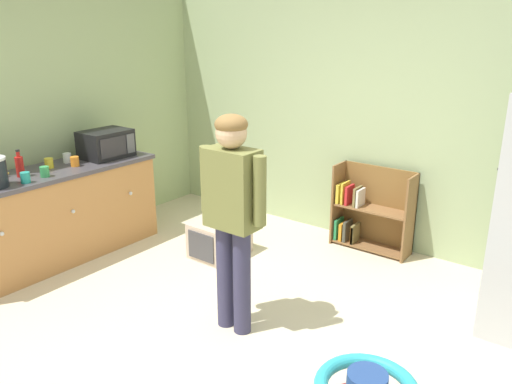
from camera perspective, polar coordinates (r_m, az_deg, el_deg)
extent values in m
plane|color=beige|center=(3.88, -3.42, -16.14)|extent=(12.00, 12.00, 0.00)
cube|color=#A2B686|center=(5.26, 13.20, 8.54)|extent=(5.20, 0.06, 2.70)
cube|color=#A2B782|center=(5.79, -18.65, 8.92)|extent=(0.06, 2.99, 2.70)
cube|color=#B37943|center=(5.27, -21.64, -2.64)|extent=(0.60, 2.01, 0.86)
cube|color=#454047|center=(5.14, -22.21, 2.07)|extent=(0.64, 2.05, 0.04)
sphere|color=silver|center=(4.67, -26.71, -4.23)|extent=(0.04, 0.04, 0.04)
sphere|color=silver|center=(4.97, -19.89, -2.06)|extent=(0.04, 0.04, 0.04)
sphere|color=silver|center=(5.33, -13.94, -0.15)|extent=(0.04, 0.04, 0.04)
cylinder|color=silver|center=(3.96, 25.33, -1.37)|extent=(0.02, 0.02, 0.50)
cube|color=#333333|center=(4.04, 26.61, 3.31)|extent=(0.01, 0.67, 0.01)
cube|color=brown|center=(5.39, 9.21, -1.14)|extent=(0.02, 0.28, 0.85)
cube|color=brown|center=(5.10, 16.94, -2.85)|extent=(0.02, 0.28, 0.85)
cube|color=brown|center=(5.35, 13.55, -1.59)|extent=(0.80, 0.02, 0.85)
cube|color=brown|center=(5.38, 12.67, -5.94)|extent=(0.76, 0.24, 0.02)
cube|color=brown|center=(5.23, 12.98, -1.88)|extent=(0.76, 0.24, 0.02)
cube|color=#27834A|center=(5.45, 9.30, -4.04)|extent=(0.03, 0.17, 0.22)
cube|color=gold|center=(5.31, 9.51, -0.08)|extent=(0.03, 0.17, 0.20)
cube|color=orange|center=(5.43, 9.82, -4.33)|extent=(0.03, 0.17, 0.19)
cube|color=gold|center=(5.29, 10.02, -0.07)|extent=(0.02, 0.17, 0.22)
cube|color=#424337|center=(5.40, 10.26, -4.28)|extent=(0.03, 0.17, 0.22)
cube|color=red|center=(5.27, 10.49, -0.31)|extent=(0.03, 0.17, 0.20)
cube|color=orange|center=(5.38, 11.07, -4.65)|extent=(0.03, 0.17, 0.19)
cube|color=olive|center=(5.23, 11.36, -0.49)|extent=(0.03, 0.17, 0.20)
cube|color=olive|center=(5.37, 11.10, -4.57)|extent=(0.03, 0.17, 0.20)
cube|color=silver|center=(5.22, 11.69, -0.65)|extent=(0.02, 0.17, 0.18)
cylinder|color=#353352|center=(3.84, -3.48, -9.36)|extent=(0.13, 0.13, 0.82)
cylinder|color=#353352|center=(3.75, -1.59, -10.05)|extent=(0.13, 0.13, 0.82)
cube|color=olive|center=(3.52, -2.70, 0.38)|extent=(0.38, 0.22, 0.57)
cylinder|color=olive|center=(3.67, -5.59, 1.49)|extent=(0.09, 0.09, 0.48)
cylinder|color=olive|center=(3.37, 0.42, 0.09)|extent=(0.09, 0.09, 0.48)
sphere|color=#D9AE84|center=(3.42, -2.80, 6.65)|extent=(0.22, 0.22, 0.22)
ellipsoid|color=brown|center=(3.41, -2.82, 7.62)|extent=(0.23, 0.23, 0.14)
cylinder|color=navy|center=(3.12, 12.42, -20.10)|extent=(0.23, 0.23, 0.10)
cylinder|color=silver|center=(3.38, 11.93, -19.70)|extent=(0.02, 0.02, 0.18)
cube|color=beige|center=(5.08, -4.08, -5.16)|extent=(0.42, 0.54, 0.36)
cube|color=#424247|center=(4.89, -6.22, -6.16)|extent=(0.32, 0.01, 0.27)
cube|color=black|center=(5.43, -16.55, 5.22)|extent=(0.36, 0.48, 0.28)
cube|color=#2D2D33|center=(5.26, -15.76, 4.89)|extent=(0.01, 0.31, 0.20)
cube|color=#515156|center=(5.38, -13.94, 5.34)|extent=(0.01, 0.10, 0.20)
ellipsoid|color=yellow|center=(5.05, -26.88, 1.75)|extent=(0.09, 0.16, 0.04)
ellipsoid|color=yellow|center=(5.04, -26.79, 1.73)|extent=(0.04, 0.15, 0.04)
ellipsoid|color=yellow|center=(5.03, -26.74, 1.70)|extent=(0.09, 0.16, 0.04)
cylinder|color=red|center=(5.00, -25.06, 2.59)|extent=(0.07, 0.07, 0.18)
cylinder|color=red|center=(4.97, -25.23, 3.86)|extent=(0.03, 0.03, 0.05)
cylinder|color=black|center=(4.96, -25.29, 4.23)|extent=(0.04, 0.04, 0.02)
cylinder|color=orange|center=(5.18, -19.74, 3.26)|extent=(0.08, 0.08, 0.09)
cylinder|color=teal|center=(4.78, -24.55, 1.49)|extent=(0.08, 0.08, 0.09)
cylinder|color=yellow|center=(5.21, -22.29, 3.03)|extent=(0.08, 0.08, 0.09)
cylinder|color=#359751|center=(4.91, -22.71, 2.12)|extent=(0.08, 0.08, 0.09)
cylinder|color=white|center=(5.35, -20.49, 3.61)|extent=(0.08, 0.08, 0.09)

